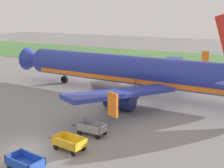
# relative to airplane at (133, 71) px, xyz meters

# --- Properties ---
(ground_plane) EXTENTS (220.00, 220.00, 0.00)m
(ground_plane) POSITION_rel_airplane_xyz_m (-0.34, -19.19, -3.05)
(ground_plane) COLOR gray
(grass_strip) EXTENTS (220.00, 28.00, 0.06)m
(grass_strip) POSITION_rel_airplane_xyz_m (-0.34, 29.94, -3.02)
(grass_strip) COLOR #518442
(grass_strip) RESTS_ON ground
(airplane) EXTENTS (37.59, 30.28, 11.34)m
(airplane) POSITION_rel_airplane_xyz_m (0.00, 0.00, 0.00)
(airplane) COLOR #28389E
(airplane) RESTS_ON ground
(baggage_cart_second_in_row) EXTENTS (3.61, 1.67, 1.07)m
(baggage_cart_second_in_row) POSITION_rel_airplane_xyz_m (2.07, -21.33, -2.45)
(baggage_cart_second_in_row) COLOR #234CB2
(baggage_cart_second_in_row) RESTS_ON ground
(baggage_cart_third_in_row) EXTENTS (3.61, 1.69, 1.07)m
(baggage_cart_third_in_row) POSITION_rel_airplane_xyz_m (2.73, -17.37, -2.45)
(baggage_cart_third_in_row) COLOR gold
(baggage_cart_third_in_row) RESTS_ON ground
(baggage_cart_fourth_in_row) EXTENTS (3.57, 1.48, 1.07)m
(baggage_cart_fourth_in_row) POSITION_rel_airplane_xyz_m (2.66, -14.02, -2.45)
(baggage_cart_fourth_in_row) COLOR gray
(baggage_cart_fourth_in_row) RESTS_ON ground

